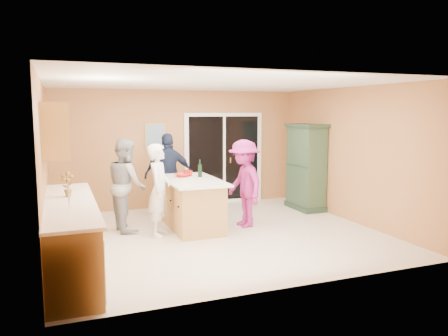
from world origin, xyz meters
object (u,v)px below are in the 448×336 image
object	(u,v)px
woman_grey	(127,185)
woman_navy	(169,175)
woman_white	(159,190)
woman_magenta	(244,183)
green_hutch	(306,168)
kitchen_island	(192,205)

from	to	relation	value
woman_grey	woman_navy	distance (m)	1.27
woman_white	woman_grey	size ratio (longest dim) A/B	0.96
woman_white	woman_grey	xyz separation A→B (m)	(-0.47, 0.56, 0.04)
woman_magenta	woman_grey	bearing A→B (deg)	-108.31
green_hutch	woman_grey	world-z (taller)	green_hutch
woman_white	woman_navy	world-z (taller)	woman_navy
woman_white	woman_navy	bearing A→B (deg)	5.77
woman_navy	woman_magenta	distance (m)	1.73
green_hutch	woman_grey	xyz separation A→B (m)	(-3.92, -0.34, -0.08)
woman_navy	woman_magenta	xyz separation A→B (m)	(1.10, -1.34, -0.04)
woman_navy	woman_magenta	size ratio (longest dim) A/B	1.05
green_hutch	woman_magenta	distance (m)	2.04
kitchen_island	woman_magenta	distance (m)	1.04
kitchen_island	woman_white	bearing A→B (deg)	-160.28
woman_white	woman_magenta	bearing A→B (deg)	-62.88
kitchen_island	green_hutch	xyz separation A→B (m)	(2.79, 0.67, 0.48)
woman_grey	woman_magenta	xyz separation A→B (m)	(2.07, -0.52, -0.02)
woman_grey	kitchen_island	bearing A→B (deg)	-113.24
green_hutch	woman_magenta	size ratio (longest dim) A/B	1.15
woman_white	woman_magenta	distance (m)	1.60
kitchen_island	green_hutch	bearing A→B (deg)	13.65
woman_white	woman_navy	distance (m)	1.46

